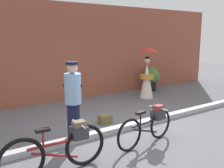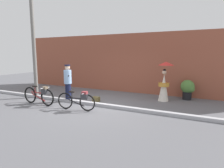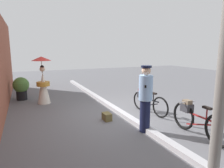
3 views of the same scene
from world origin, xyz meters
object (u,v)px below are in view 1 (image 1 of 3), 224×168
Objects in this scene: person_officer at (73,100)px; potted_plant_by_door at (152,77)px; person_with_parasol at (147,73)px; bicycle_near_officer at (60,148)px; backpack_on_pavement at (105,119)px; bicycle_far_side at (149,124)px.

person_officer is 5.63m from potted_plant_by_door.
person_officer is 4.40m from person_with_parasol.
person_with_parasol is at bearing 28.04° from person_officer.
person_officer is (0.73, 1.00, 0.48)m from bicycle_near_officer.
bicycle_near_officer is 2.45m from backpack_on_pavement.
person_with_parasol is 1.91× the size of potted_plant_by_door.
person_officer reaches higher than backpack_on_pavement.
bicycle_near_officer reaches higher than backpack_on_pavement.
person_officer reaches higher than bicycle_near_officer.
person_with_parasol is (2.63, 3.01, 0.47)m from bicycle_far_side.
backpack_on_pavement is at bearing 94.28° from bicycle_far_side.
potted_plant_by_door reaches higher than bicycle_near_officer.
person_officer is at bearing -153.85° from backpack_on_pavement.
bicycle_far_side reaches higher than backpack_on_pavement.
person_officer is (-1.25, 0.94, 0.50)m from bicycle_far_side.
bicycle_far_side is at bearing -36.86° from person_officer.
backpack_on_pavement is at bearing -148.31° from potted_plant_by_door.
bicycle_near_officer is at bearing -178.27° from bicycle_far_side.
bicycle_near_officer is 1.32m from person_officer.
potted_plant_by_door is at bearing 30.44° from person_officer.
bicycle_near_officer is at bearing -140.18° from backpack_on_pavement.
person_with_parasol is 3.22m from backpack_on_pavement.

